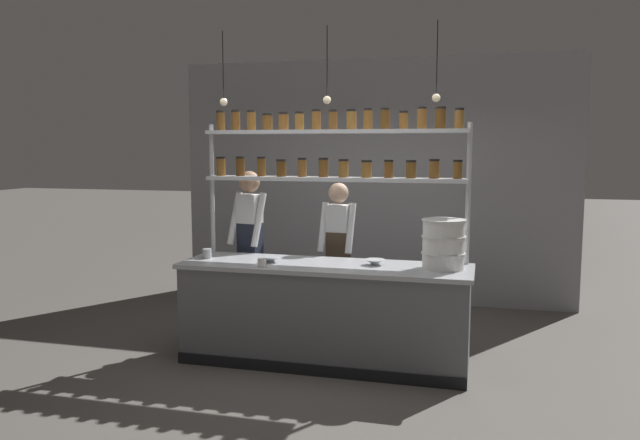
{
  "coord_description": "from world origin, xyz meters",
  "views": [
    {
      "loc": [
        1.38,
        -5.4,
        1.98
      ],
      "look_at": [
        -0.1,
        0.2,
        1.3
      ],
      "focal_mm": 35.0,
      "sensor_mm": 36.0,
      "label": 1
    }
  ],
  "objects_px": {
    "prep_bowl_near_left": "(375,262)",
    "serving_cup_by_board": "(262,263)",
    "spice_shelf_unit": "(333,157)",
    "container_stack": "(443,244)",
    "chef_left": "(250,241)",
    "prep_bowl_center_front": "(270,260)",
    "serving_cup_front": "(207,254)",
    "chef_center": "(338,250)"
  },
  "relations": [
    {
      "from": "chef_left",
      "to": "prep_bowl_near_left",
      "type": "distance_m",
      "value": 1.5
    },
    {
      "from": "container_stack",
      "to": "serving_cup_by_board",
      "type": "xyz_separation_m",
      "value": [
        -1.55,
        -0.35,
        -0.18
      ]
    },
    {
      "from": "serving_cup_by_board",
      "to": "serving_cup_front",
      "type": "bearing_deg",
      "value": 156.18
    },
    {
      "from": "serving_cup_by_board",
      "to": "container_stack",
      "type": "bearing_deg",
      "value": 12.71
    },
    {
      "from": "spice_shelf_unit",
      "to": "container_stack",
      "type": "distance_m",
      "value": 1.32
    },
    {
      "from": "prep_bowl_near_left",
      "to": "serving_cup_by_board",
      "type": "relative_size",
      "value": 2.31
    },
    {
      "from": "prep_bowl_near_left",
      "to": "serving_cup_front",
      "type": "relative_size",
      "value": 2.04
    },
    {
      "from": "prep_bowl_near_left",
      "to": "prep_bowl_center_front",
      "type": "height_order",
      "value": "prep_bowl_near_left"
    },
    {
      "from": "prep_bowl_center_front",
      "to": "serving_cup_front",
      "type": "height_order",
      "value": "serving_cup_front"
    },
    {
      "from": "container_stack",
      "to": "prep_bowl_center_front",
      "type": "relative_size",
      "value": 2.39
    },
    {
      "from": "container_stack",
      "to": "serving_cup_by_board",
      "type": "bearing_deg",
      "value": -167.29
    },
    {
      "from": "spice_shelf_unit",
      "to": "prep_bowl_center_front",
      "type": "xyz_separation_m",
      "value": [
        -0.51,
        -0.37,
        -0.94
      ]
    },
    {
      "from": "spice_shelf_unit",
      "to": "container_stack",
      "type": "xyz_separation_m",
      "value": [
        1.05,
        -0.28,
        -0.74
      ]
    },
    {
      "from": "chef_center",
      "to": "serving_cup_by_board",
      "type": "distance_m",
      "value": 1.15
    },
    {
      "from": "prep_bowl_near_left",
      "to": "serving_cup_front",
      "type": "height_order",
      "value": "serving_cup_front"
    },
    {
      "from": "chef_center",
      "to": "serving_cup_front",
      "type": "xyz_separation_m",
      "value": [
        -1.11,
        -0.77,
        0.04
      ]
    },
    {
      "from": "chef_left",
      "to": "prep_bowl_near_left",
      "type": "xyz_separation_m",
      "value": [
        1.4,
        -0.52,
        -0.06
      ]
    },
    {
      "from": "spice_shelf_unit",
      "to": "prep_bowl_near_left",
      "type": "xyz_separation_m",
      "value": [
        0.45,
        -0.26,
        -0.94
      ]
    },
    {
      "from": "container_stack",
      "to": "prep_bowl_near_left",
      "type": "height_order",
      "value": "container_stack"
    },
    {
      "from": "serving_cup_by_board",
      "to": "chef_left",
      "type": "bearing_deg",
      "value": 117.14
    },
    {
      "from": "prep_bowl_center_front",
      "to": "chef_center",
      "type": "bearing_deg",
      "value": 60.78
    },
    {
      "from": "chef_center",
      "to": "serving_cup_by_board",
      "type": "bearing_deg",
      "value": -109.46
    },
    {
      "from": "chef_center",
      "to": "container_stack",
      "type": "distance_m",
      "value": 1.33
    },
    {
      "from": "spice_shelf_unit",
      "to": "prep_bowl_near_left",
      "type": "relative_size",
      "value": 13.53
    },
    {
      "from": "chef_center",
      "to": "serving_cup_front",
      "type": "bearing_deg",
      "value": -141.87
    },
    {
      "from": "chef_center",
      "to": "prep_bowl_center_front",
      "type": "distance_m",
      "value": 0.93
    },
    {
      "from": "spice_shelf_unit",
      "to": "chef_left",
      "type": "height_order",
      "value": "spice_shelf_unit"
    },
    {
      "from": "prep_bowl_center_front",
      "to": "serving_cup_by_board",
      "type": "distance_m",
      "value": 0.25
    },
    {
      "from": "chef_center",
      "to": "prep_bowl_near_left",
      "type": "xyz_separation_m",
      "value": [
        0.5,
        -0.7,
        0.02
      ]
    },
    {
      "from": "container_stack",
      "to": "chef_center",
      "type": "bearing_deg",
      "value": 147.17
    },
    {
      "from": "spice_shelf_unit",
      "to": "container_stack",
      "type": "height_order",
      "value": "spice_shelf_unit"
    },
    {
      "from": "chef_left",
      "to": "prep_bowl_center_front",
      "type": "bearing_deg",
      "value": -43.46
    },
    {
      "from": "spice_shelf_unit",
      "to": "prep_bowl_near_left",
      "type": "bearing_deg",
      "value": -29.92
    },
    {
      "from": "spice_shelf_unit",
      "to": "chef_left",
      "type": "relative_size",
      "value": 1.46
    },
    {
      "from": "serving_cup_by_board",
      "to": "prep_bowl_center_front",
      "type": "bearing_deg",
      "value": 92.06
    },
    {
      "from": "spice_shelf_unit",
      "to": "prep_bowl_center_front",
      "type": "height_order",
      "value": "spice_shelf_unit"
    },
    {
      "from": "prep_bowl_near_left",
      "to": "serving_cup_by_board",
      "type": "distance_m",
      "value": 1.02
    },
    {
      "from": "container_stack",
      "to": "chef_left",
      "type": "bearing_deg",
      "value": 165.02
    },
    {
      "from": "serving_cup_front",
      "to": "prep_bowl_near_left",
      "type": "bearing_deg",
      "value": 2.7
    },
    {
      "from": "spice_shelf_unit",
      "to": "serving_cup_front",
      "type": "distance_m",
      "value": 1.51
    },
    {
      "from": "prep_bowl_center_front",
      "to": "prep_bowl_near_left",
      "type": "bearing_deg",
      "value": 6.94
    },
    {
      "from": "prep_bowl_center_front",
      "to": "chef_left",
      "type": "bearing_deg",
      "value": 125.05
    }
  ]
}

